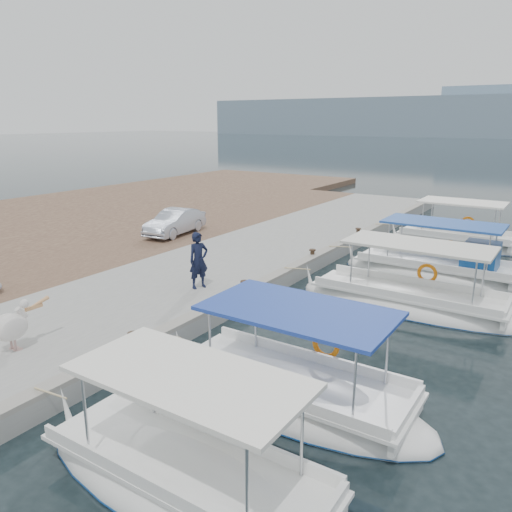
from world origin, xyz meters
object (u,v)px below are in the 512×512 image
at_px(fishing_caique_c, 407,305).
at_px(fishing_caique_e, 455,244).
at_px(fishing_caique_b, 290,397).
at_px(parked_car, 175,222).
at_px(fishing_caique_a, 186,485).
at_px(pelican, 12,326).
at_px(fisherman, 199,260).
at_px(fishing_caique_d, 436,273).

relative_size(fishing_caique_c, fishing_caique_e, 1.18).
relative_size(fishing_caique_b, fishing_caique_c, 0.87).
xyz_separation_m(fishing_caique_b, parked_car, (-11.91, 9.56, 1.00)).
relative_size(fishing_caique_a, fishing_caique_c, 0.85).
bearing_deg(pelican, fishing_caique_b, 19.58).
bearing_deg(fishing_caique_a, fishing_caique_c, 86.79).
bearing_deg(fisherman, parked_car, 70.27).
xyz_separation_m(fisherman, parked_car, (-6.22, 5.72, -0.34)).
bearing_deg(fishing_caique_c, pelican, -126.82).
xyz_separation_m(fishing_caique_e, parked_car, (-11.82, -7.19, 1.00)).
height_order(pelican, fisherman, fisherman).
height_order(pelican, parked_car, parked_car).
bearing_deg(fishing_caique_e, fisherman, -113.47).
distance_m(fishing_caique_a, fishing_caique_b, 3.35).
bearing_deg(fishing_caique_e, fishing_caique_c, -86.68).
xyz_separation_m(fishing_caique_c, pelican, (-7.02, -9.38, 0.99)).
distance_m(fishing_caique_c, fishing_caique_d, 3.94).
bearing_deg(parked_car, fishing_caique_c, -18.68).
bearing_deg(fishing_caique_b, pelican, -160.42).
distance_m(fishing_caique_a, fishing_caique_d, 14.34).
distance_m(fishing_caique_d, fishing_caique_e, 5.79).
bearing_deg(fishing_caique_a, fishing_caique_d, 87.83).
bearing_deg(fishing_caique_d, fishing_caique_b, -92.27).
height_order(fishing_caique_b, fishing_caique_c, same).
height_order(fishing_caique_c, fishing_caique_e, same).
bearing_deg(pelican, parked_car, 114.30).
bearing_deg(fishing_caique_a, fishing_caique_b, 88.17).
relative_size(fishing_caique_b, pelican, 4.35).
distance_m(pelican, parked_car, 13.04).
relative_size(fishing_caique_b, parked_car, 1.76).
xyz_separation_m(fishing_caique_a, fishing_caique_e, (0.02, 20.09, -0.00)).
bearing_deg(pelican, fishing_caique_c, 53.18).
xyz_separation_m(fishing_caique_e, fisherman, (-5.60, -12.91, 1.34)).
relative_size(fishing_caique_a, fishing_caique_d, 0.88).
bearing_deg(fishing_caique_c, fishing_caique_b, -93.86).
bearing_deg(parked_car, fishing_caique_a, -54.77).
bearing_deg(fishing_caique_d, fishing_caique_a, -92.17).
xyz_separation_m(fishing_caique_c, fishing_caique_d, (-0.04, 3.94, 0.06)).
relative_size(fishing_caique_c, fishing_caique_d, 1.04).
bearing_deg(fishing_caique_b, fishing_caique_c, 86.14).
bearing_deg(fishing_caique_a, parked_car, 132.45).
xyz_separation_m(pelican, fisherman, (0.85, 6.17, 0.35)).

